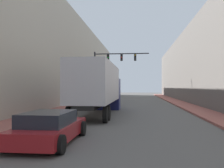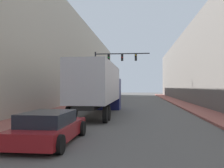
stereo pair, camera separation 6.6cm
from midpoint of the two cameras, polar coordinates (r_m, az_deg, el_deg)
sidewalk_right at (r=30.74m, az=16.29°, el=-4.57°), size 2.18×80.00×0.15m
sidewalk_left at (r=31.11m, az=-6.99°, el=-4.55°), size 2.18×80.00×0.15m
building_right at (r=31.78m, az=23.57°, el=4.73°), size 6.00×80.00×10.28m
building_left at (r=32.47m, az=-14.05°, el=6.19°), size 6.00×80.00×12.10m
semi_truck at (r=19.70m, az=-2.82°, el=-0.58°), size 2.56×11.70×3.86m
sedan_car at (r=10.05m, az=-13.99°, el=-9.65°), size 2.08×4.44×1.22m
traffic_signal_gantry at (r=33.54m, az=-0.50°, el=4.09°), size 7.36×0.35×6.93m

